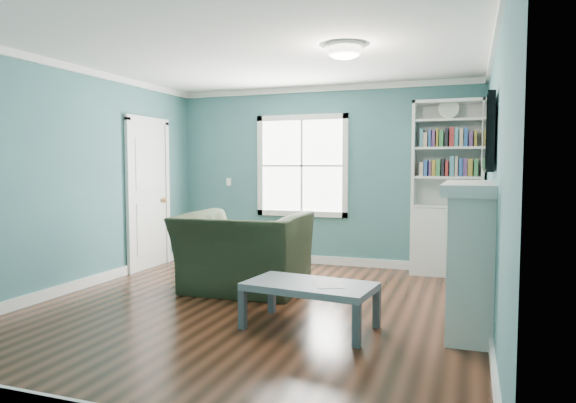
% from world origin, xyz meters
% --- Properties ---
extents(floor, '(5.00, 5.00, 0.00)m').
position_xyz_m(floor, '(0.00, 0.00, 0.00)').
color(floor, black).
rests_on(floor, ground).
extents(room_walls, '(5.00, 5.00, 5.00)m').
position_xyz_m(room_walls, '(0.00, 0.00, 1.58)').
color(room_walls, '#39656C').
rests_on(room_walls, ground).
extents(trim, '(4.50, 5.00, 2.60)m').
position_xyz_m(trim, '(0.00, 0.00, 1.24)').
color(trim, white).
rests_on(trim, ground).
extents(window, '(1.40, 0.06, 1.50)m').
position_xyz_m(window, '(-0.30, 2.49, 1.45)').
color(window, white).
rests_on(window, room_walls).
extents(bookshelf, '(0.90, 0.35, 2.31)m').
position_xyz_m(bookshelf, '(1.77, 2.30, 0.92)').
color(bookshelf, silver).
rests_on(bookshelf, ground).
extents(fireplace, '(0.44, 1.58, 1.30)m').
position_xyz_m(fireplace, '(2.08, 0.20, 0.64)').
color(fireplace, black).
rests_on(fireplace, ground).
extents(tv, '(0.06, 1.10, 0.65)m').
position_xyz_m(tv, '(2.20, 0.20, 1.72)').
color(tv, black).
rests_on(tv, fireplace).
extents(door, '(0.12, 0.98, 2.17)m').
position_xyz_m(door, '(-2.22, 1.40, 1.07)').
color(door, silver).
rests_on(door, ground).
extents(ceiling_fixture, '(0.38, 0.38, 0.15)m').
position_xyz_m(ceiling_fixture, '(0.90, 0.10, 2.55)').
color(ceiling_fixture, white).
rests_on(ceiling_fixture, room_walls).
extents(light_switch, '(0.08, 0.01, 0.12)m').
position_xyz_m(light_switch, '(-1.50, 2.48, 1.20)').
color(light_switch, white).
rests_on(light_switch, room_walls).
extents(recliner, '(1.42, 0.95, 1.21)m').
position_xyz_m(recliner, '(-0.40, 0.63, 0.60)').
color(recliner, '#232B1B').
rests_on(recliner, ground).
extents(coffee_table, '(1.19, 0.74, 0.41)m').
position_xyz_m(coffee_table, '(0.73, -0.44, 0.36)').
color(coffee_table, '#444B52').
rests_on(coffee_table, ground).
extents(paper_sheet, '(0.35, 0.38, 0.00)m').
position_xyz_m(paper_sheet, '(0.91, -0.44, 0.41)').
color(paper_sheet, white).
rests_on(paper_sheet, coffee_table).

